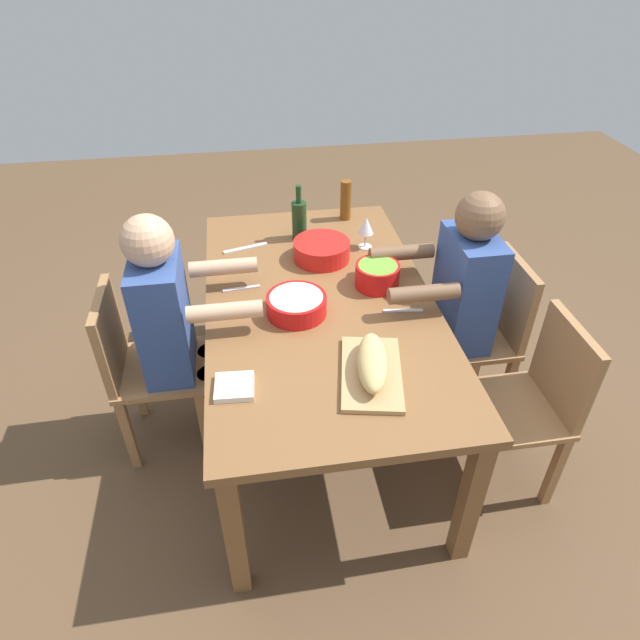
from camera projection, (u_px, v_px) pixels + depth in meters
ground_plane at (320, 416)px, 2.87m from camera, size 8.00×8.00×0.00m
dining_table at (320, 314)px, 2.48m from camera, size 1.79×1.00×0.74m
chair_near_center at (486, 328)px, 2.69m from camera, size 0.40×0.40×0.85m
diner_near_center at (456, 295)px, 2.53m from camera, size 0.41×0.53×1.20m
chair_near_left at (532, 399)px, 2.30m from camera, size 0.40×0.40×0.85m
chair_far_center at (141, 363)px, 2.48m from camera, size 0.40×0.40×0.85m
diner_far_center at (175, 321)px, 2.38m from camera, size 0.41×0.53×1.20m
serving_bowl_pasta at (296, 304)px, 2.32m from camera, size 0.26×0.26×0.09m
serving_bowl_greens at (322, 249)px, 2.68m from camera, size 0.28×0.28×0.09m
serving_bowl_salad at (377, 274)px, 2.49m from camera, size 0.20×0.20×0.11m
cutting_board at (371, 373)px, 2.03m from camera, size 0.44×0.30×0.02m
bread_loaf at (372, 362)px, 2.00m from camera, size 0.34×0.17×0.09m
wine_bottle at (299, 219)px, 2.82m from camera, size 0.08×0.08×0.29m
beer_bottle at (346, 200)px, 3.00m from camera, size 0.06×0.06×0.22m
wine_glass at (366, 227)px, 2.74m from camera, size 0.08×0.08×0.17m
fork_near_center at (403, 311)px, 2.36m from camera, size 0.04×0.17×0.01m
fork_far_center at (241, 289)px, 2.49m from camera, size 0.03×0.17×0.01m
carving_knife at (245, 248)px, 2.79m from camera, size 0.08×0.23×0.01m
napkin_stack at (234, 387)px, 1.97m from camera, size 0.15×0.15×0.02m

